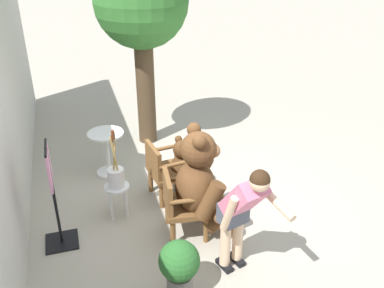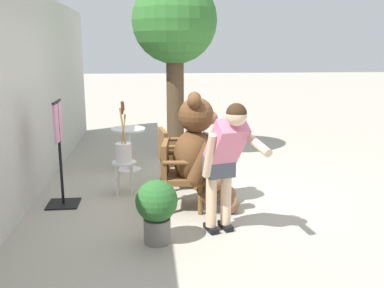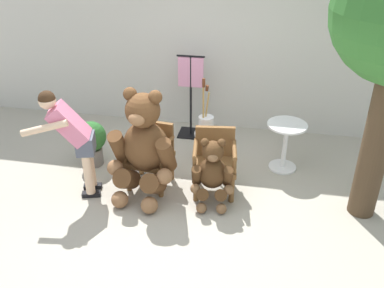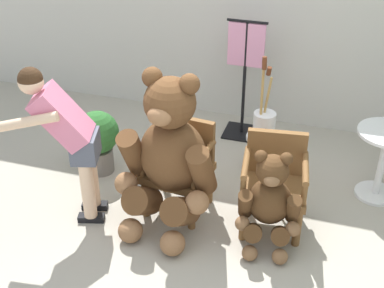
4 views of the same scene
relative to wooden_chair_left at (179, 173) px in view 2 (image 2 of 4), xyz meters
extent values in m
plane|color=#A8A091|center=(0.43, -0.41, -0.46)|extent=(60.00, 60.00, 0.00)
cube|color=beige|center=(0.43, 1.99, 0.94)|extent=(10.00, 0.16, 2.80)
cube|color=brown|center=(-0.01, -0.06, -0.06)|extent=(0.61, 0.58, 0.07)
cylinder|color=brown|center=(-0.26, -0.25, -0.28)|extent=(0.07, 0.07, 0.37)
cylinder|color=brown|center=(0.20, -0.30, -0.28)|extent=(0.07, 0.07, 0.37)
cylinder|color=brown|center=(-0.21, 0.17, -0.28)|extent=(0.07, 0.07, 0.37)
cylinder|color=brown|center=(0.24, 0.12, -0.28)|extent=(0.07, 0.07, 0.37)
cube|color=brown|center=(0.02, 0.17, 0.19)|extent=(0.52, 0.12, 0.42)
cylinder|color=brown|center=(-0.26, -0.03, 0.20)|extent=(0.11, 0.48, 0.06)
cylinder|color=brown|center=(-0.28, -0.24, 0.09)|extent=(0.05, 0.05, 0.22)
cylinder|color=brown|center=(0.24, -0.09, 0.20)|extent=(0.11, 0.48, 0.06)
cylinder|color=brown|center=(0.22, -0.30, 0.09)|extent=(0.05, 0.05, 0.22)
cube|color=brown|center=(0.87, -0.06, -0.06)|extent=(0.62, 0.59, 0.07)
cylinder|color=brown|center=(0.67, -0.30, -0.28)|extent=(0.07, 0.07, 0.37)
cylinder|color=brown|center=(1.13, -0.24, -0.28)|extent=(0.07, 0.07, 0.37)
cylinder|color=brown|center=(0.61, 0.12, -0.28)|extent=(0.07, 0.07, 0.37)
cylinder|color=brown|center=(1.07, 0.18, -0.28)|extent=(0.07, 0.07, 0.37)
cube|color=brown|center=(0.84, 0.17, 0.19)|extent=(0.52, 0.13, 0.42)
cylinder|color=brown|center=(0.62, -0.09, 0.20)|extent=(0.12, 0.48, 0.06)
cylinder|color=brown|center=(0.65, -0.30, 0.09)|extent=(0.05, 0.05, 0.22)
cylinder|color=brown|center=(1.12, -0.03, 0.20)|extent=(0.12, 0.48, 0.06)
cylinder|color=brown|center=(1.15, -0.24, 0.09)|extent=(0.05, 0.05, 0.22)
ellipsoid|color=brown|center=(-0.01, -0.18, 0.20)|extent=(0.65, 0.57, 0.69)
sphere|color=brown|center=(-0.01, -0.22, 0.73)|extent=(0.44, 0.44, 0.44)
ellipsoid|color=#8C603D|center=(-0.03, -0.40, 0.70)|extent=(0.22, 0.18, 0.16)
sphere|color=black|center=(-0.03, -0.40, 0.71)|extent=(0.06, 0.06, 0.06)
sphere|color=brown|center=(-0.17, -0.18, 0.92)|extent=(0.17, 0.17, 0.17)
sphere|color=brown|center=(0.15, -0.21, 0.92)|extent=(0.17, 0.17, 0.17)
cylinder|color=brown|center=(-0.34, -0.26, 0.20)|extent=(0.24, 0.40, 0.52)
sphere|color=#8C603D|center=(-0.37, -0.40, -0.03)|extent=(0.21, 0.21, 0.21)
cylinder|color=brown|center=(0.30, -0.33, 0.20)|extent=(0.24, 0.40, 0.52)
sphere|color=#8C603D|center=(0.30, -0.47, -0.03)|extent=(0.21, 0.21, 0.21)
cylinder|color=brown|center=(-0.22, -0.41, -0.17)|extent=(0.30, 0.45, 0.40)
sphere|color=#8C603D|center=(-0.26, -0.62, -0.35)|extent=(0.22, 0.22, 0.22)
cylinder|color=brown|center=(0.15, -0.45, -0.17)|extent=(0.30, 0.45, 0.40)
sphere|color=#8C603D|center=(0.14, -0.66, -0.35)|extent=(0.22, 0.22, 0.22)
ellipsoid|color=#4C3019|center=(0.87, -0.24, -0.05)|extent=(0.41, 0.36, 0.43)
sphere|color=#4C3019|center=(0.87, -0.26, 0.28)|extent=(0.27, 0.27, 0.27)
ellipsoid|color=brown|center=(0.89, -0.38, 0.26)|extent=(0.14, 0.12, 0.10)
sphere|color=black|center=(0.89, -0.38, 0.26)|extent=(0.04, 0.04, 0.04)
sphere|color=#4C3019|center=(0.77, -0.26, 0.39)|extent=(0.11, 0.11, 0.11)
sphere|color=#4C3019|center=(0.97, -0.24, 0.39)|extent=(0.11, 0.11, 0.11)
cylinder|color=#4C3019|center=(0.68, -0.34, -0.05)|extent=(0.15, 0.25, 0.32)
sphere|color=brown|center=(0.68, -0.42, -0.19)|extent=(0.13, 0.13, 0.13)
cylinder|color=#4C3019|center=(1.08, -0.29, -0.05)|extent=(0.15, 0.25, 0.32)
sphere|color=brown|center=(1.10, -0.37, -0.19)|extent=(0.13, 0.13, 0.13)
cylinder|color=#4C3019|center=(0.78, -0.41, -0.28)|extent=(0.19, 0.28, 0.25)
sphere|color=brown|center=(0.78, -0.54, -0.39)|extent=(0.13, 0.13, 0.13)
cylinder|color=#4C3019|center=(1.00, -0.38, -0.28)|extent=(0.19, 0.28, 0.25)
sphere|color=brown|center=(1.03, -0.51, -0.39)|extent=(0.13, 0.13, 0.13)
cube|color=black|center=(-0.76, -0.30, -0.43)|extent=(0.26, 0.15, 0.06)
cylinder|color=beige|center=(-0.76, -0.30, 0.01)|extent=(0.12, 0.12, 0.82)
cube|color=black|center=(-0.71, -0.47, -0.43)|extent=(0.26, 0.15, 0.06)
cylinder|color=beige|center=(-0.71, -0.47, 0.01)|extent=(0.12, 0.12, 0.82)
cube|color=#4C5160|center=(-0.74, -0.39, 0.29)|extent=(0.29, 0.35, 0.24)
cube|color=pink|center=(-0.89, -0.43, 0.57)|extent=(0.56, 0.44, 0.55)
sphere|color=beige|center=(-1.10, -0.49, 0.89)|extent=(0.21, 0.21, 0.21)
sphere|color=#382314|center=(-1.10, -0.49, 0.91)|extent=(0.21, 0.21, 0.21)
cylinder|color=beige|center=(-1.08, -0.68, 0.62)|extent=(0.57, 0.23, 0.20)
cylinder|color=beige|center=(-0.94, -0.25, 0.45)|extent=(0.25, 0.15, 0.50)
cylinder|color=silver|center=(0.63, 0.72, -0.02)|extent=(0.34, 0.34, 0.03)
cylinder|color=silver|center=(0.73, 0.82, -0.25)|extent=(0.04, 0.04, 0.43)
cylinder|color=silver|center=(0.53, 0.82, -0.25)|extent=(0.04, 0.04, 0.43)
cylinder|color=silver|center=(0.73, 0.62, -0.25)|extent=(0.04, 0.04, 0.43)
cylinder|color=silver|center=(0.53, 0.62, -0.25)|extent=(0.04, 0.04, 0.43)
cylinder|color=white|center=(0.63, 0.72, 0.13)|extent=(0.22, 0.22, 0.26)
cylinder|color=tan|center=(0.59, 0.71, 0.42)|extent=(0.04, 0.10, 0.68)
cylinder|color=#592D19|center=(0.59, 0.71, 0.80)|extent=(0.05, 0.05, 0.09)
cylinder|color=tan|center=(0.59, 0.71, 0.40)|extent=(0.04, 0.08, 0.64)
cylinder|color=#592D19|center=(0.59, 0.71, 0.76)|extent=(0.05, 0.05, 0.08)
cylinder|color=tan|center=(0.63, 0.73, 0.37)|extent=(0.10, 0.10, 0.58)
cylinder|color=#592D19|center=(0.63, 0.73, 0.70)|extent=(0.05, 0.05, 0.09)
cylinder|color=white|center=(1.78, 0.71, 0.24)|extent=(0.56, 0.56, 0.03)
cylinder|color=white|center=(1.78, 0.71, -0.12)|extent=(0.07, 0.07, 0.69)
cylinder|color=white|center=(1.78, 0.71, -0.45)|extent=(0.40, 0.40, 0.03)
cylinder|color=#473523|center=(2.75, -0.13, 0.57)|extent=(0.32, 0.32, 2.06)
sphere|color=#33702D|center=(2.75, -0.13, 2.02)|extent=(1.53, 1.53, 1.53)
sphere|color=#33702D|center=(3.14, -0.36, 1.87)|extent=(0.92, 0.92, 0.92)
cylinder|color=slate|center=(-0.98, 0.30, -0.33)|extent=(0.28, 0.28, 0.26)
sphere|color=#286028|center=(-0.98, 0.30, 0.00)|extent=(0.44, 0.44, 0.44)
cube|color=black|center=(0.25, 1.50, -0.45)|extent=(0.40, 0.40, 0.02)
cylinder|color=black|center=(0.25, 1.50, 0.21)|extent=(0.04, 0.04, 1.35)
cylinder|color=black|center=(0.25, 1.50, 0.89)|extent=(0.44, 0.03, 0.03)
cube|color=pink|center=(0.25, 1.50, 0.63)|extent=(0.40, 0.03, 0.48)
camera|label=1|loc=(-4.26, 1.17, 3.12)|focal=40.00mm
camera|label=2|loc=(-5.17, 0.36, 1.53)|focal=40.00mm
camera|label=3|loc=(1.47, -4.75, 2.94)|focal=40.00mm
camera|label=4|loc=(1.31, -3.86, 2.71)|focal=50.00mm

